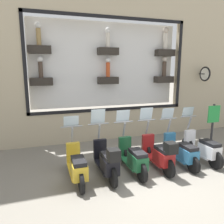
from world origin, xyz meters
The scene contains 9 objects.
ground_plane centered at (0.00, 0.00, 0.00)m, with size 120.00×120.00×0.00m, color gray.
building_facade centered at (3.60, 0.00, 5.23)m, with size 1.24×36.00×10.23m.
scooter_white_0 centered at (0.42, -2.02, 0.44)m, with size 1.81×0.61×1.59m.
scooter_teal_1 centered at (0.42, -1.24, 0.42)m, with size 1.80×0.60×1.59m.
scooter_red_2 centered at (0.36, -0.47, 0.48)m, with size 1.80×0.60×1.65m.
scooter_green_3 centered at (0.42, 0.31, 0.43)m, with size 1.80×0.60×1.62m.
scooter_black_4 centered at (0.36, 1.09, 0.48)m, with size 1.80×0.60×1.69m.
scooter_yellow_5 centered at (0.41, 1.86, 0.42)m, with size 1.80×0.61×1.55m.
shop_sign_post centered at (0.75, -2.63, 0.93)m, with size 0.36×0.45×1.73m.
Camera 1 is at (-4.75, 2.64, 2.84)m, focal length 35.00 mm.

